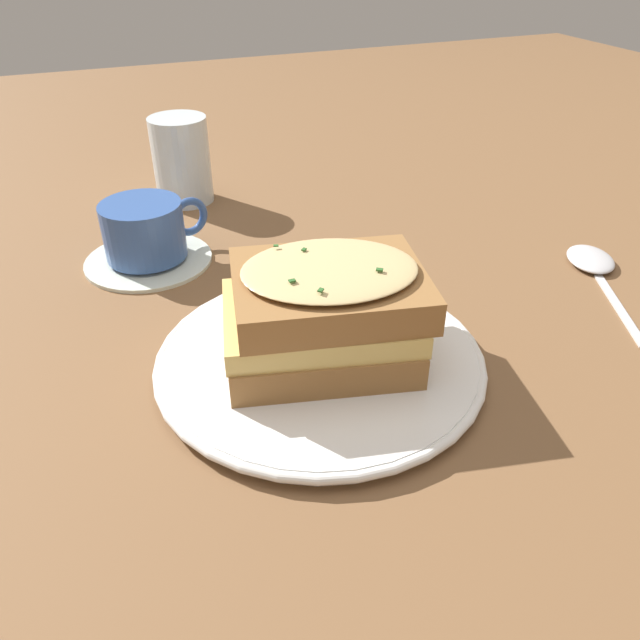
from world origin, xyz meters
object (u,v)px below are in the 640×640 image
dinner_plate (320,359)px  water_glass (182,160)px  teacup_with_saucer (146,236)px  spoon (593,264)px  sandwich (322,312)px

dinner_plate → water_glass: water_glass is taller
teacup_with_saucer → spoon: size_ratio=0.78×
teacup_with_saucer → spoon: 0.45m
dinner_plate → water_glass: bearing=94.4°
sandwich → water_glass: size_ratio=1.63×
dinner_plate → teacup_with_saucer: bearing=112.9°
water_glass → dinner_plate: bearing=-85.6°
sandwich → water_glass: (-0.03, 0.37, -0.00)m
teacup_with_saucer → spoon: teacup_with_saucer is taller
water_glass → spoon: bearing=-43.5°
sandwich → spoon: bearing=8.7°
sandwich → teacup_with_saucer: (-0.10, 0.23, -0.02)m
teacup_with_saucer → dinner_plate: bearing=-84.0°
teacup_with_saucer → water_glass: size_ratio=1.32×
sandwich → spoon: (0.31, 0.05, -0.05)m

